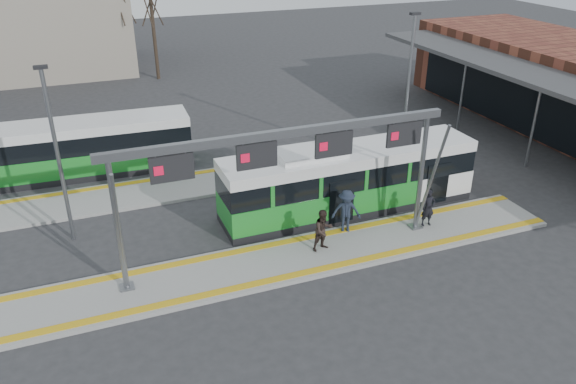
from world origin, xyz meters
name	(u,v)px	position (x,y,z in m)	size (l,w,h in m)	color
ground	(298,259)	(0.00, 0.00, 0.00)	(120.00, 120.00, 0.00)	#2D2D30
platform_main	(298,258)	(0.00, 0.00, 0.07)	(22.00, 3.00, 0.15)	gray
platform_second	(161,190)	(-4.00, 8.00, 0.07)	(20.00, 3.00, 0.15)	gray
tactile_main	(298,256)	(0.00, 0.00, 0.16)	(22.00, 2.65, 0.02)	gold
tactile_second	(157,179)	(-4.00, 9.15, 0.16)	(20.00, 0.35, 0.02)	gold
gantry	(288,157)	(-0.35, 0.25, 4.30)	(13.00, 1.68, 5.20)	slate
hero_bus	(348,180)	(3.66, 3.10, 1.47)	(11.70, 2.57, 3.21)	black
bg_bus_green	(77,149)	(-7.49, 11.54, 1.40)	(11.39, 2.86, 2.83)	black
passenger_a	(428,208)	(6.05, 0.29, 0.98)	(0.60, 0.40, 1.65)	black
passenger_b	(323,230)	(1.10, 0.12, 1.02)	(0.84, 0.66, 1.74)	#2D221E
passenger_c	(346,211)	(2.58, 1.10, 1.09)	(1.21, 0.70, 1.88)	#1D2635
tree_left	(123,5)	(-2.53, 30.42, 5.77)	(1.40, 1.40, 7.61)	#382B21
tree_mid	(151,7)	(-0.57, 29.16, 5.69)	(1.40, 1.40, 7.50)	#382B21
lamp_west	(57,153)	(-8.14, 4.77, 3.87)	(0.50, 0.25, 7.26)	slate
lamp_east	(408,90)	(8.42, 6.24, 4.24)	(0.50, 0.25, 8.00)	slate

